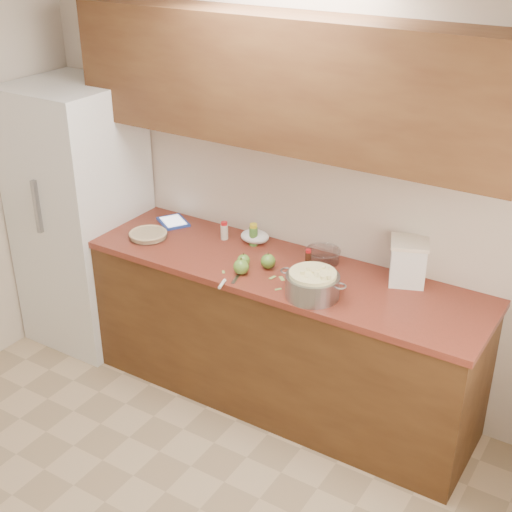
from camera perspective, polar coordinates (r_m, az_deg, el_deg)
The scene contains 21 objects.
room_shell at distance 2.97m, azimuth -14.12°, elevation -5.18°, with size 3.60×3.60×3.60m.
counter_run at distance 4.38m, azimuth 0.81°, elevation -5.95°, with size 2.64×0.68×0.92m.
upper_cabinets at distance 3.92m, azimuth 2.16°, elevation 13.79°, with size 2.60×0.34×0.70m, color #58371B.
fridge at distance 4.97m, azimuth -13.74°, elevation 3.10°, with size 0.70×0.70×1.80m, color white.
pie at distance 4.51m, azimuth -8.62°, elevation 1.70°, with size 0.25×0.25×0.04m.
colander at distance 3.80m, azimuth 4.54°, elevation -2.30°, with size 0.39×0.29×0.14m.
flour_canister at distance 3.99m, azimuth 12.07°, elevation -0.42°, with size 0.26×0.26×0.25m.
tablet at distance 4.71m, azimuth -6.64°, elevation 2.74°, with size 0.27×0.25×0.02m.
paring_knife at distance 3.93m, azimuth -2.58°, elevation -2.19°, with size 0.07×0.19×0.02m.
lemon_bottle at distance 4.35m, azimuth -0.21°, elevation 1.70°, with size 0.05×0.05×0.14m.
cinnamon_shaker at distance 4.44m, azimuth -2.55°, elevation 2.02°, with size 0.05×0.05×0.11m.
vanilla_bottle at distance 4.12m, azimuth 4.19°, elevation -0.15°, with size 0.04×0.04×0.10m.
mixing_bowl at distance 4.18m, azimuth 5.37°, elevation 0.09°, with size 0.21×0.21×0.08m.
paper_towel at distance 4.40m, azimuth -0.10°, elevation 1.57°, with size 0.18×0.15×0.08m, color white.
apple_left at distance 4.11m, azimuth -1.00°, elevation -0.36°, with size 0.07×0.07×0.09m.
apple_center at distance 4.08m, azimuth 0.98°, elevation -0.43°, with size 0.09×0.09×0.10m.
apple_front at distance 4.02m, azimuth -1.20°, elevation -0.86°, with size 0.09×0.09×0.10m.
peel_a at distance 4.06m, azimuth -2.62°, elevation -1.28°, with size 0.03×0.01×0.00m, color #96B759.
peel_b at distance 3.99m, azimuth 2.08°, elevation -1.81°, with size 0.05×0.02×0.00m, color #96B759.
peel_c at distance 3.88m, azimuth 1.79°, elevation -2.67°, with size 0.04×0.01×0.00m, color #96B759.
peel_d at distance 4.00m, azimuth 1.33°, elevation -1.73°, with size 0.05×0.02×0.00m, color #96B759.
Camera 1 is at (1.90, -1.68, 2.83)m, focal length 50.00 mm.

